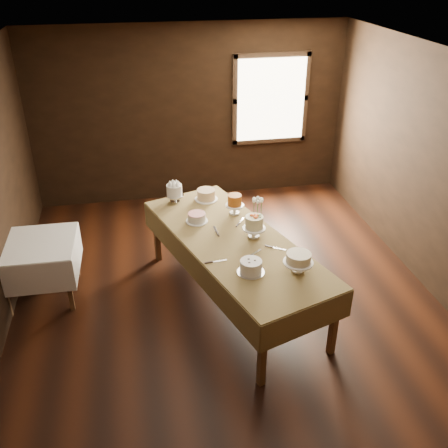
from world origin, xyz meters
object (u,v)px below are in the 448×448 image
display_table (234,244)px  cake_meringue (175,194)px  cake_caramel (235,205)px  cake_server_a (256,252)px  cake_server_c (215,229)px  flower_vase (257,219)px  cake_speckled (206,195)px  cake_server_e (220,261)px  cake_cream (298,263)px  side_table (37,249)px  cake_server_b (279,249)px  cake_flowers (254,228)px  cake_lattice (197,218)px  cake_swirl (251,267)px  cake_server_d (241,221)px

display_table → cake_meringue: size_ratio=11.60×
cake_caramel → cake_server_a: size_ratio=1.10×
cake_server_c → flower_vase: (0.51, 0.04, 0.06)m
display_table → cake_speckled: cake_speckled is taller
cake_caramel → flower_vase: size_ratio=1.95×
cake_caramel → cake_server_c: (-0.30, -0.35, -0.11)m
cake_speckled → cake_server_e: (-0.09, -1.47, -0.06)m
cake_cream → cake_server_c: (-0.67, 0.99, -0.09)m
side_table → cake_speckled: size_ratio=2.90×
display_table → cake_cream: 0.91m
cake_meringue → cake_server_b: size_ratio=1.06×
cake_caramel → cake_meringue: bearing=146.8°
cake_server_e → side_table: bearing=149.4°
flower_vase → cake_flowers: bearing=-111.3°
cake_caramel → cake_lattice: bearing=-166.2°
cake_lattice → cake_server_c: (0.18, -0.23, -0.04)m
display_table → flower_vase: size_ratio=21.74×
cake_flowers → cake_lattice: bearing=141.0°
side_table → cake_server_a: size_ratio=3.74×
display_table → flower_vase: 0.48m
cake_meringue → cake_cream: bearing=-59.4°
cake_server_b → flower_vase: bearing=132.0°
cake_server_a → cake_server_b: size_ratio=1.00×
cake_cream → cake_server_e: size_ratio=1.29×
display_table → flower_vase: bearing=41.3°
cake_server_e → cake_flowers: bearing=36.7°
side_table → cake_caramel: (2.37, 0.08, 0.31)m
side_table → cake_speckled: bearing=14.1°
cake_swirl → cake_server_a: (0.15, 0.37, -0.06)m
cake_caramel → cake_server_c: size_ratio=1.10×
cake_cream → cake_server_a: size_ratio=1.29×
cake_speckled → cake_server_c: (-0.02, -0.80, -0.06)m
cake_meringue → cake_swirl: bearing=-71.4°
display_table → cake_server_a: size_ratio=12.26×
side_table → cake_caramel: size_ratio=3.41×
cake_lattice → cake_server_d: cake_lattice is taller
cake_server_b → cake_server_c: 0.83m
cake_server_e → cake_server_a: bearing=7.5°
cake_server_c → cake_flowers: bearing=-124.5°
side_table → cake_meringue: 1.79m
cake_server_c → cake_swirl: bearing=-171.7°
cake_speckled → cake_lattice: (-0.21, -0.57, -0.02)m
cake_server_d → flower_vase: bearing=-88.4°
cake_server_a → cake_swirl: bearing=-150.3°
cake_server_d → cake_server_e: (-0.41, -0.82, 0.00)m
cake_cream → cake_server_c: 1.20m
cake_flowers → cake_server_c: size_ratio=1.20×
cake_server_a → flower_vase: (0.16, 0.61, 0.06)m
cake_lattice → cake_server_e: cake_lattice is taller
cake_server_d → cake_caramel: bearing=43.5°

